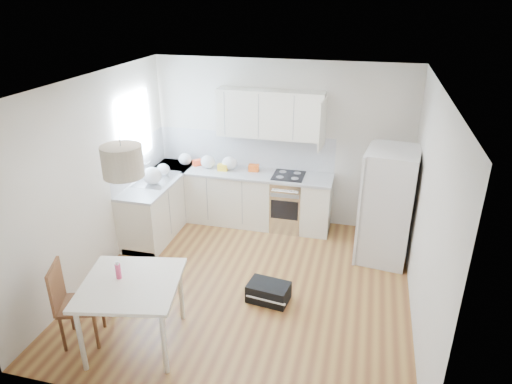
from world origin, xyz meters
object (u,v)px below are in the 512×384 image
gym_bag (269,292)px  refrigerator (388,205)px  dining_table (131,289)px  dining_chair (80,303)px

gym_bag → refrigerator: bearing=53.6°
refrigerator → gym_bag: refrigerator is taller
dining_table → gym_bag: bearing=29.8°
refrigerator → gym_bag: (-1.42, -1.47, -0.72)m
dining_table → gym_bag: dining_table is taller
refrigerator → dining_table: size_ratio=1.39×
refrigerator → gym_bag: 2.17m
dining_table → dining_chair: size_ratio=1.22×
dining_chair → gym_bag: size_ratio=1.91×
dining_chair → gym_bag: dining_chair is taller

